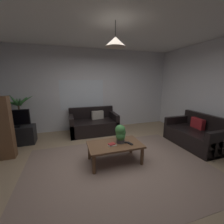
% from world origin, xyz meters
% --- Properties ---
extents(floor, '(5.67, 4.90, 0.02)m').
position_xyz_m(floor, '(0.00, 0.00, -0.01)').
color(floor, '#9E8466').
rests_on(floor, ground).
extents(rug, '(3.68, 2.70, 0.01)m').
position_xyz_m(rug, '(0.00, -0.20, 0.00)').
color(rug, gray).
rests_on(rug, ground).
extents(wall_back, '(5.79, 0.06, 2.77)m').
position_xyz_m(wall_back, '(0.00, 2.48, 1.39)').
color(wall_back, silver).
rests_on(wall_back, ground).
extents(wall_right, '(0.06, 4.90, 2.77)m').
position_xyz_m(wall_right, '(2.86, 0.00, 1.39)').
color(wall_right, silver).
rests_on(wall_right, ground).
extents(ceiling, '(5.67, 4.90, 0.02)m').
position_xyz_m(ceiling, '(0.00, 0.00, 2.78)').
color(ceiling, white).
extents(window_pane, '(1.47, 0.01, 1.01)m').
position_xyz_m(window_pane, '(-0.40, 2.45, 1.23)').
color(window_pane, white).
extents(couch_under_window, '(1.52, 0.87, 0.82)m').
position_xyz_m(couch_under_window, '(-0.12, 1.95, 0.27)').
color(couch_under_window, black).
rests_on(couch_under_window, ground).
extents(couch_right_side, '(0.87, 1.48, 0.82)m').
position_xyz_m(couch_right_side, '(2.34, 0.18, 0.27)').
color(couch_right_side, black).
rests_on(couch_right_side, ground).
extents(coffee_table, '(1.13, 0.66, 0.42)m').
position_xyz_m(coffee_table, '(-0.02, 0.05, 0.35)').
color(coffee_table, brown).
rests_on(coffee_table, ground).
extents(book_on_table_0, '(0.16, 0.10, 0.02)m').
position_xyz_m(book_on_table_0, '(-0.10, -0.02, 0.43)').
color(book_on_table_0, beige).
rests_on(book_on_table_0, coffee_table).
extents(book_on_table_1, '(0.16, 0.13, 0.02)m').
position_xyz_m(book_on_table_1, '(-0.10, -0.01, 0.45)').
color(book_on_table_1, '#B22D2D').
rests_on(book_on_table_1, coffee_table).
extents(remote_on_table_0, '(0.16, 0.12, 0.02)m').
position_xyz_m(remote_on_table_0, '(0.17, 0.05, 0.43)').
color(remote_on_table_0, black).
rests_on(remote_on_table_0, coffee_table).
extents(remote_on_table_1, '(0.10, 0.17, 0.02)m').
position_xyz_m(remote_on_table_1, '(0.28, -0.05, 0.43)').
color(remote_on_table_1, black).
rests_on(remote_on_table_1, coffee_table).
extents(potted_plant_on_table, '(0.23, 0.23, 0.40)m').
position_xyz_m(potted_plant_on_table, '(0.12, 0.07, 0.62)').
color(potted_plant_on_table, '#4C4C51').
rests_on(potted_plant_on_table, coffee_table).
extents(tv_stand, '(0.90, 0.44, 0.50)m').
position_xyz_m(tv_stand, '(-2.28, 1.70, 0.25)').
color(tv_stand, black).
rests_on(tv_stand, ground).
extents(tv, '(0.75, 0.16, 0.47)m').
position_xyz_m(tv, '(-2.28, 1.68, 0.74)').
color(tv, black).
rests_on(tv, tv_stand).
extents(potted_palm_corner, '(0.92, 0.79, 1.36)m').
position_xyz_m(potted_palm_corner, '(-2.29, 2.19, 0.65)').
color(potted_palm_corner, beige).
rests_on(potted_palm_corner, ground).
extents(pendant_lamp, '(0.39, 0.39, 0.44)m').
position_xyz_m(pendant_lamp, '(-0.02, 0.05, 2.41)').
color(pendant_lamp, black).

